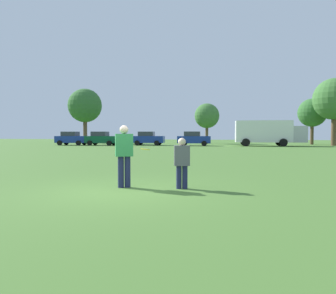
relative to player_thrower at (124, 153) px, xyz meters
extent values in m
plane|color=#47702D|center=(0.17, -0.62, -1.02)|extent=(153.70, 153.70, 0.00)
cylinder|color=#1E234C|center=(-0.09, -0.04, -0.57)|extent=(0.17, 0.17, 0.91)
cylinder|color=#1E234C|center=(0.09, 0.04, -0.57)|extent=(0.17, 0.17, 0.91)
cube|color=#338C4C|center=(0.00, 0.00, 0.22)|extent=(0.57, 0.47, 0.65)
sphere|color=beige|center=(0.00, 0.00, 0.66)|extent=(0.25, 0.25, 0.25)
cylinder|color=#1E234C|center=(1.76, 0.16, -0.69)|extent=(0.15, 0.15, 0.66)
cylinder|color=#1E234C|center=(1.60, 0.12, -0.69)|extent=(0.15, 0.15, 0.66)
cube|color=#595960|center=(1.68, 0.14, -0.07)|extent=(0.49, 0.35, 0.58)
sphere|color=beige|center=(1.68, 0.14, 0.32)|extent=(0.22, 0.22, 0.22)
cylinder|color=yellow|center=(0.66, -0.07, 0.11)|extent=(0.27, 0.27, 0.07)
cube|color=#D8590C|center=(0.10, 8.32, -1.01)|extent=(0.32, 0.32, 0.03)
cone|color=orange|center=(0.10, 8.32, -0.77)|extent=(0.24, 0.24, 0.45)
cube|color=navy|center=(-18.74, 31.98, -0.24)|extent=(4.32, 2.10, 0.90)
cube|color=#2D333D|center=(-18.99, 31.96, 0.48)|extent=(2.11, 1.78, 0.64)
cylinder|color=black|center=(-17.52, 33.07, -0.69)|extent=(0.67, 0.27, 0.66)
cylinder|color=black|center=(-17.37, 31.07, -0.69)|extent=(0.67, 0.27, 0.66)
cylinder|color=black|center=(-20.11, 32.88, -0.69)|extent=(0.67, 0.27, 0.66)
cylinder|color=black|center=(-19.97, 30.89, -0.69)|extent=(0.67, 0.27, 0.66)
cube|color=#0C4C2D|center=(-14.51, 32.06, -0.24)|extent=(4.32, 2.10, 0.90)
cube|color=#2D333D|center=(-14.76, 32.04, 0.48)|extent=(2.11, 1.78, 0.64)
cylinder|color=black|center=(-13.29, 33.15, -0.69)|extent=(0.67, 0.27, 0.66)
cylinder|color=black|center=(-13.14, 31.15, -0.69)|extent=(0.67, 0.27, 0.66)
cylinder|color=black|center=(-15.89, 32.96, -0.69)|extent=(0.67, 0.27, 0.66)
cylinder|color=black|center=(-15.74, 30.97, -0.69)|extent=(0.67, 0.27, 0.66)
cube|color=navy|center=(-8.69, 33.86, -0.24)|extent=(4.32, 2.10, 0.90)
cube|color=#2D333D|center=(-8.94, 33.84, 0.48)|extent=(2.11, 1.78, 0.64)
cylinder|color=black|center=(-7.46, 34.95, -0.69)|extent=(0.67, 0.27, 0.66)
cylinder|color=black|center=(-7.32, 32.96, -0.69)|extent=(0.67, 0.27, 0.66)
cylinder|color=black|center=(-10.06, 34.76, -0.69)|extent=(0.67, 0.27, 0.66)
cylinder|color=black|center=(-9.92, 32.77, -0.69)|extent=(0.67, 0.27, 0.66)
cube|color=navy|center=(-2.51, 33.54, -0.24)|extent=(4.32, 2.10, 0.90)
cube|color=#2D333D|center=(-2.76, 33.52, 0.48)|extent=(2.11, 1.78, 0.64)
cylinder|color=black|center=(-1.28, 34.63, -0.69)|extent=(0.67, 0.27, 0.66)
cylinder|color=black|center=(-1.14, 32.63, -0.69)|extent=(0.67, 0.27, 0.66)
cylinder|color=black|center=(-3.88, 34.44, -0.69)|extent=(0.67, 0.27, 0.66)
cylinder|color=black|center=(-3.74, 32.45, -0.69)|extent=(0.67, 0.27, 0.66)
cube|color=white|center=(6.07, 34.51, 0.81)|extent=(6.96, 2.98, 2.70)
cube|color=#B2B2B7|center=(10.25, 34.82, 0.46)|extent=(1.96, 2.42, 2.00)
cylinder|color=black|center=(8.17, 36.04, -0.54)|extent=(0.98, 0.35, 0.96)
cylinder|color=black|center=(8.37, 33.31, -0.54)|extent=(0.98, 0.35, 0.96)
cylinder|color=black|center=(3.76, 35.72, -0.54)|extent=(0.98, 0.35, 0.96)
cylinder|color=black|center=(3.96, 32.99, -0.54)|extent=(0.98, 0.35, 0.96)
cylinder|color=brown|center=(-21.00, 40.49, 0.85)|extent=(0.62, 0.62, 3.75)
sphere|color=#33662D|center=(-21.00, 40.49, 5.00)|extent=(5.35, 5.35, 5.35)
cylinder|color=brown|center=(-1.80, 42.77, 0.31)|extent=(0.45, 0.45, 2.67)
sphere|color=#3D7033|center=(-1.80, 42.77, 3.27)|extent=(3.82, 3.82, 3.82)
cylinder|color=brown|center=(13.25, 41.95, 0.39)|extent=(0.47, 0.47, 2.82)
sphere|color=#33662D|center=(13.25, 41.95, 3.51)|extent=(4.03, 4.03, 4.03)
cylinder|color=brown|center=(15.00, 37.46, 0.84)|extent=(0.62, 0.62, 3.73)
sphere|color=#3D7033|center=(15.00, 37.46, 4.97)|extent=(5.32, 5.32, 5.32)
camera|label=1|loc=(3.31, -9.27, 0.56)|focal=35.98mm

